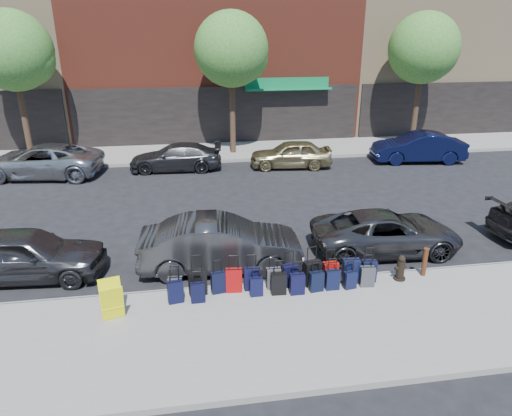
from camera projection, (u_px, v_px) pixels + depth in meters
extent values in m
plane|color=black|center=(248.00, 222.00, 16.43)|extent=(120.00, 120.00, 0.00)
cube|color=gray|center=(288.00, 329.00, 10.43)|extent=(60.00, 4.00, 0.15)
cube|color=gray|center=(223.00, 151.00, 25.60)|extent=(60.00, 4.00, 0.15)
cube|color=gray|center=(271.00, 284.00, 12.28)|extent=(60.00, 0.08, 0.15)
cube|color=gray|center=(227.00, 161.00, 23.74)|extent=(60.00, 0.08, 0.15)
cube|color=black|center=(220.00, 116.00, 26.80)|extent=(16.66, 0.15, 3.40)
cube|color=#0B693C|center=(288.00, 90.00, 26.51)|extent=(5.00, 0.91, 0.27)
cube|color=#0B693C|center=(287.00, 83.00, 26.65)|extent=(5.00, 0.10, 0.60)
cube|color=black|center=(470.00, 109.00, 29.11)|extent=(14.70, 0.15, 3.40)
cylinder|color=black|center=(24.00, 113.00, 22.79)|extent=(0.30, 0.30, 4.80)
sphere|color=#2D6822|center=(12.00, 51.00, 21.70)|extent=(3.80, 3.80, 3.80)
sphere|color=#2D6822|center=(27.00, 59.00, 21.93)|extent=(2.58, 2.58, 2.58)
cylinder|color=black|center=(232.00, 108.00, 24.31)|extent=(0.30, 0.30, 4.80)
sphere|color=#2D6822|center=(231.00, 49.00, 23.22)|extent=(3.80, 3.80, 3.80)
sphere|color=#2D6822|center=(243.00, 57.00, 23.45)|extent=(2.58, 2.58, 2.58)
cylinder|color=black|center=(417.00, 103.00, 25.82)|extent=(0.30, 0.30, 4.80)
sphere|color=#2D6822|center=(424.00, 48.00, 24.74)|extent=(3.80, 3.80, 3.80)
sphere|color=#2D6822|center=(433.00, 55.00, 24.96)|extent=(2.58, 2.58, 2.58)
cube|color=#37373C|center=(175.00, 287.00, 11.48)|extent=(0.37, 0.23, 0.53)
cylinder|color=black|center=(174.00, 267.00, 11.28)|extent=(0.20, 0.05, 0.03)
cube|color=black|center=(198.00, 282.00, 11.56)|extent=(0.48, 0.31, 0.67)
cylinder|color=black|center=(196.00, 257.00, 11.30)|extent=(0.25, 0.07, 0.03)
cube|color=black|center=(218.00, 283.00, 11.66)|extent=(0.40, 0.26, 0.56)
cylinder|color=black|center=(218.00, 262.00, 11.44)|extent=(0.21, 0.06, 0.03)
cube|color=#9D0A0B|center=(234.00, 280.00, 11.70)|extent=(0.43, 0.26, 0.62)
cylinder|color=black|center=(233.00, 257.00, 11.46)|extent=(0.23, 0.05, 0.03)
cube|color=black|center=(252.00, 279.00, 11.79)|extent=(0.41, 0.24, 0.60)
cylinder|color=black|center=(252.00, 256.00, 11.55)|extent=(0.23, 0.04, 0.03)
cube|color=#3F3E44|center=(274.00, 278.00, 11.86)|extent=(0.37, 0.21, 0.56)
cylinder|color=black|center=(274.00, 257.00, 11.64)|extent=(0.21, 0.03, 0.03)
cube|color=black|center=(290.00, 275.00, 11.95)|extent=(0.44, 0.29, 0.61)
cylinder|color=black|center=(290.00, 253.00, 11.71)|extent=(0.23, 0.07, 0.03)
cube|color=black|center=(312.00, 273.00, 12.00)|extent=(0.49, 0.33, 0.67)
cylinder|color=black|center=(313.00, 248.00, 11.74)|extent=(0.25, 0.08, 0.03)
cube|color=#9B0F0A|center=(330.00, 273.00, 12.11)|extent=(0.41, 0.24, 0.59)
cylinder|color=black|center=(332.00, 251.00, 11.87)|extent=(0.22, 0.05, 0.03)
cube|color=black|center=(351.00, 271.00, 12.11)|extent=(0.46, 0.28, 0.67)
cylinder|color=black|center=(353.00, 246.00, 11.85)|extent=(0.25, 0.05, 0.03)
cube|color=black|center=(369.00, 271.00, 12.19)|extent=(0.42, 0.26, 0.60)
cylinder|color=black|center=(371.00, 249.00, 11.95)|extent=(0.23, 0.06, 0.03)
cube|color=black|center=(175.00, 292.00, 11.24)|extent=(0.41, 0.28, 0.56)
cylinder|color=black|center=(174.00, 270.00, 11.02)|extent=(0.21, 0.07, 0.03)
cube|color=black|center=(198.00, 292.00, 11.27)|extent=(0.35, 0.21, 0.51)
cylinder|color=black|center=(197.00, 273.00, 11.06)|extent=(0.19, 0.04, 0.03)
cube|color=black|center=(256.00, 287.00, 11.54)|extent=(0.33, 0.20, 0.49)
cylinder|color=black|center=(256.00, 268.00, 11.34)|extent=(0.19, 0.04, 0.03)
cube|color=black|center=(279.00, 284.00, 11.60)|extent=(0.39, 0.23, 0.57)
cylinder|color=black|center=(279.00, 262.00, 11.37)|extent=(0.22, 0.04, 0.03)
cube|color=black|center=(297.00, 284.00, 11.61)|extent=(0.38, 0.22, 0.55)
cylinder|color=black|center=(298.00, 263.00, 11.39)|extent=(0.21, 0.03, 0.03)
cube|color=black|center=(316.00, 281.00, 11.74)|extent=(0.38, 0.25, 0.53)
cylinder|color=black|center=(317.00, 262.00, 11.53)|extent=(0.20, 0.06, 0.03)
cube|color=black|center=(332.00, 280.00, 11.82)|extent=(0.36, 0.21, 0.53)
cylinder|color=black|center=(334.00, 260.00, 11.61)|extent=(0.20, 0.03, 0.03)
cube|color=black|center=(350.00, 280.00, 11.86)|extent=(0.35, 0.24, 0.47)
cylinder|color=black|center=(352.00, 263.00, 11.68)|extent=(0.18, 0.06, 0.03)
cube|color=#37373B|center=(367.00, 276.00, 11.96)|extent=(0.39, 0.25, 0.55)
cylinder|color=black|center=(369.00, 256.00, 11.75)|extent=(0.21, 0.05, 0.03)
cylinder|color=black|center=(399.00, 278.00, 12.36)|extent=(0.32, 0.32, 0.05)
cylinder|color=black|center=(400.00, 269.00, 12.26)|extent=(0.21, 0.21, 0.50)
sphere|color=black|center=(402.00, 259.00, 12.15)|extent=(0.20, 0.20, 0.20)
cylinder|color=black|center=(401.00, 267.00, 12.24)|extent=(0.37, 0.17, 0.09)
cylinder|color=#38190C|center=(425.00, 262.00, 12.43)|extent=(0.13, 0.13, 0.79)
cylinder|color=#38190C|center=(427.00, 249.00, 12.29)|extent=(0.15, 0.15, 0.04)
cube|color=#F3F30D|center=(112.00, 304.00, 10.44)|extent=(0.55, 0.34, 0.91)
cube|color=#F3F30D|center=(111.00, 296.00, 10.73)|extent=(0.55, 0.34, 0.91)
cube|color=#F3F30D|center=(112.00, 305.00, 10.63)|extent=(0.57, 0.44, 0.02)
imported|color=#343437|center=(25.00, 254.00, 12.49)|extent=(4.35, 2.01, 1.44)
imported|color=#343437|center=(221.00, 244.00, 12.97)|extent=(4.71, 1.86, 1.52)
imported|color=#363739|center=(386.00, 232.00, 14.06)|extent=(4.65, 2.29, 1.27)
imported|color=#B1B2B8|center=(41.00, 161.00, 21.19)|extent=(5.74, 3.21, 1.52)
imported|color=#2F2F31|center=(176.00, 157.00, 22.28)|extent=(4.55, 2.07, 1.29)
imported|color=tan|center=(291.00, 154.00, 22.67)|extent=(4.18, 2.05, 1.37)
imported|color=#0D133A|center=(418.00, 147.00, 23.61)|extent=(4.83, 2.19, 1.54)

